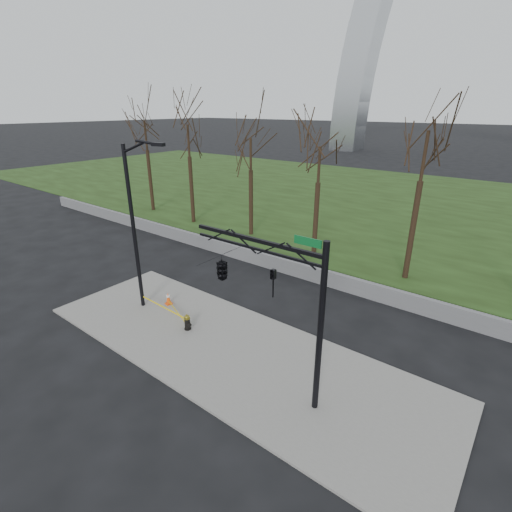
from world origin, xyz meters
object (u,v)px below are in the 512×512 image
Objects in this scene: street_light at (136,218)px; traffic_signal_mast at (239,273)px; fire_hydrant at (187,322)px; traffic_cone at (168,298)px.

street_light reaches higher than traffic_signal_mast.
traffic_signal_mast is (6.88, -0.82, -0.55)m from street_light.
fire_hydrant is 1.21× the size of traffic_cone.
traffic_signal_mast is (6.17, -1.66, 3.73)m from traffic_cone.
traffic_cone is at bearing 164.35° from traffic_signal_mast.
traffic_signal_mast is at bearing 4.70° from fire_hydrant.
street_light is at bearing 172.58° from traffic_signal_mast.
fire_hydrant is 2.72m from traffic_cone.
fire_hydrant is 0.09× the size of street_light.
fire_hydrant is at bearing 169.33° from traffic_signal_mast.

